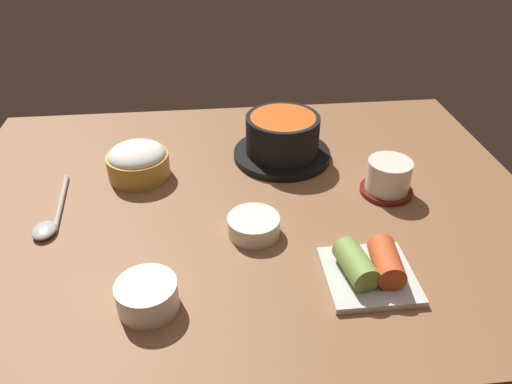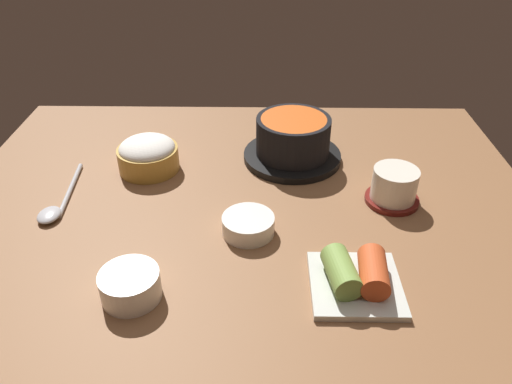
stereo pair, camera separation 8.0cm
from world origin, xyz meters
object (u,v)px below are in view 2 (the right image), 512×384
banchan_cup_center (248,224)px  spoon (57,206)px  stone_pot (293,140)px  kimchi_plate (356,277)px  side_bowl_near (130,285)px  rice_bowl (148,154)px  tea_cup_with_saucer (394,187)px

banchan_cup_center → spoon: bearing=169.9°
stone_pot → kimchi_plate: (6.99, -34.50, -2.18)cm
stone_pot → banchan_cup_center: bearing=-108.9°
kimchi_plate → side_bowl_near: 29.91cm
side_bowl_near → kimchi_plate: bearing=4.0°
rice_bowl → tea_cup_with_saucer: (43.12, -10.25, -0.06)cm
stone_pot → tea_cup_with_saucer: stone_pot is taller
banchan_cup_center → stone_pot: bearing=71.1°
tea_cup_with_saucer → stone_pot: bearing=138.6°
tea_cup_with_saucer → side_bowl_near: (-39.09, -22.26, -0.96)cm
rice_bowl → banchan_cup_center: size_ratio=1.37×
stone_pot → kimchi_plate: 35.27cm
kimchi_plate → side_bowl_near: bearing=-176.0°
spoon → kimchi_plate: bearing=-20.4°
side_bowl_near → spoon: size_ratio=0.43×
side_bowl_near → stone_pot: bearing=58.0°
stone_pot → rice_bowl: bearing=-171.4°
rice_bowl → kimchi_plate: 45.55cm
stone_pot → side_bowl_near: size_ratio=2.35×
stone_pot → side_bowl_near: stone_pot is taller
spoon → stone_pot: bearing=23.3°
kimchi_plate → side_bowl_near: kimchi_plate is taller
tea_cup_with_saucer → banchan_cup_center: bearing=-160.6°
rice_bowl → tea_cup_with_saucer: rice_bowl is taller
rice_bowl → stone_pot: bearing=8.6°
stone_pot → rice_bowl: size_ratio=1.67×
banchan_cup_center → side_bowl_near: size_ratio=1.02×
rice_bowl → spoon: rice_bowl is taller
kimchi_plate → side_bowl_near: (-29.84, -2.07, 0.18)cm
stone_pot → rice_bowl: stone_pot is taller
spoon → tea_cup_with_saucer: bearing=2.9°
tea_cup_with_saucer → spoon: (-56.01, -2.79, -2.45)cm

